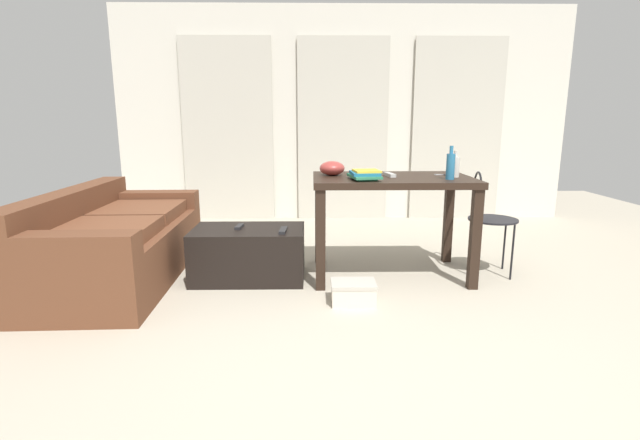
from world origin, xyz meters
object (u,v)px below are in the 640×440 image
(scissors, at_px, (443,175))
(shoebox, at_px, (353,292))
(coffee_table, at_px, (249,254))
(tv_remote_primary, at_px, (283,230))
(book_stack, at_px, (365,175))
(bowl, at_px, (332,168))
(tv_remote_on_table, at_px, (389,175))
(bottle_near, at_px, (455,166))
(couch, at_px, (113,243))
(wire_chair, at_px, (485,211))
(bottle_far, at_px, (451,166))
(craft_table, at_px, (392,192))
(tv_remote_secondary, at_px, (239,227))

(scissors, bearing_deg, shoebox, -137.10)
(coffee_table, bearing_deg, tv_remote_primary, -21.65)
(coffee_table, height_order, book_stack, book_stack)
(bowl, height_order, tv_remote_on_table, bowl)
(bottle_near, bearing_deg, couch, -179.36)
(wire_chair, relative_size, scissors, 8.10)
(tv_remote_primary, bearing_deg, couch, 178.06)
(bowl, bearing_deg, wire_chair, -3.37)
(tv_remote_on_table, bearing_deg, wire_chair, -10.08)
(bottle_near, distance_m, scissors, 0.18)
(couch, bearing_deg, coffee_table, -0.34)
(tv_remote_primary, distance_m, shoebox, 0.73)
(bottle_far, xyz_separation_m, tv_remote_on_table, (-0.41, 0.21, -0.09))
(craft_table, xyz_separation_m, book_stack, (-0.23, -0.19, 0.15))
(coffee_table, distance_m, bottle_far, 1.67)
(bottle_far, bearing_deg, wire_chair, 29.32)
(book_stack, bearing_deg, bottle_far, -0.05)
(bottle_near, relative_size, tv_remote_secondary, 1.36)
(bowl, bearing_deg, book_stack, -49.92)
(bottle_near, height_order, bottle_far, bottle_far)
(wire_chair, relative_size, bottle_near, 4.15)
(couch, distance_m, book_stack, 2.01)
(book_stack, xyz_separation_m, tv_remote_secondary, (-0.96, 0.13, -0.42))
(bowl, bearing_deg, shoebox, -80.28)
(bottle_near, height_order, tv_remote_secondary, bottle_near)
(couch, height_order, bottle_near, bottle_near)
(coffee_table, xyz_separation_m, bowl, (0.66, 0.17, 0.65))
(bowl, height_order, shoebox, bowl)
(craft_table, distance_m, tv_remote_on_table, 0.13)
(tv_remote_secondary, bearing_deg, bottle_near, 5.22)
(couch, xyz_separation_m, tv_remote_primary, (1.33, -0.12, 0.13))
(wire_chair, relative_size, bowl, 4.18)
(book_stack, bearing_deg, tv_remote_on_table, 43.58)
(couch, relative_size, wire_chair, 2.27)
(tv_remote_on_table, height_order, scissors, tv_remote_on_table)
(bowl, height_order, tv_remote_secondary, bowl)
(couch, relative_size, craft_table, 1.54)
(bowl, bearing_deg, tv_remote_primary, -143.42)
(scissors, bearing_deg, tv_remote_secondary, -174.12)
(coffee_table, bearing_deg, book_stack, -6.65)
(craft_table, bearing_deg, coffee_table, -175.75)
(craft_table, bearing_deg, bowl, 169.41)
(craft_table, relative_size, scissors, 11.93)
(couch, bearing_deg, bowl, 5.48)
(tv_remote_on_table, xyz_separation_m, scissors, (0.44, 0.09, -0.01))
(couch, height_order, tv_remote_secondary, couch)
(couch, xyz_separation_m, scissors, (2.59, 0.18, 0.51))
(bottle_near, bearing_deg, coffee_table, -178.71)
(couch, height_order, tv_remote_on_table, tv_remote_on_table)
(couch, distance_m, bottle_near, 2.70)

